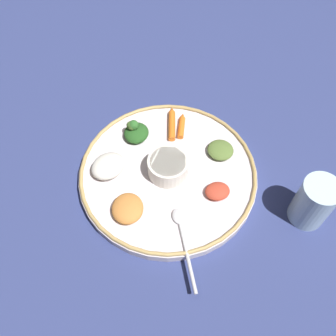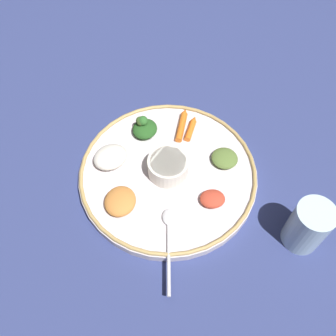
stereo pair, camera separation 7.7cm
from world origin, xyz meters
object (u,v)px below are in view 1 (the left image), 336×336
Objects in this scene: carrot_near_spoon at (182,126)px; drinking_glass at (312,204)px; carrot_outer at (172,124)px; center_bowl at (168,166)px; greens_pile at (136,131)px; spoon at (183,235)px.

drinking_glass is (-0.32, -0.03, 0.02)m from carrot_near_spoon.
drinking_glass is (-0.34, -0.04, 0.02)m from carrot_outer.
center_bowl is at bearing 131.33° from carrot_outer.
greens_pile is 1.18× the size of carrot_near_spoon.
carrot_outer is at bearing -40.66° from spoon.
center_bowl is 1.13× the size of greens_pile.
drinking_glass is (-0.26, -0.13, 0.00)m from center_bowl.
spoon is at bearing 134.65° from carrot_near_spoon.
center_bowl is 0.76× the size of drinking_glass.
carrot_outer is at bearing 6.49° from drinking_glass.
greens_pile is 0.11m from carrot_near_spoon.
center_bowl reaches higher than spoon.
center_bowl is 1.34× the size of carrot_near_spoon.
carrot_near_spoon reaches higher than spoon.
drinking_glass is at bearing -162.74° from greens_pile.
carrot_outer reaches higher than carrot_near_spoon.
center_bowl reaches higher than carrot_near_spoon.
carrot_outer is at bearing -48.67° from center_bowl.
center_bowl is at bearing 120.96° from carrot_near_spoon.
drinking_glass reaches higher than spoon.
spoon is at bearing 57.38° from drinking_glass.
carrot_outer is 0.69× the size of drinking_glass.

